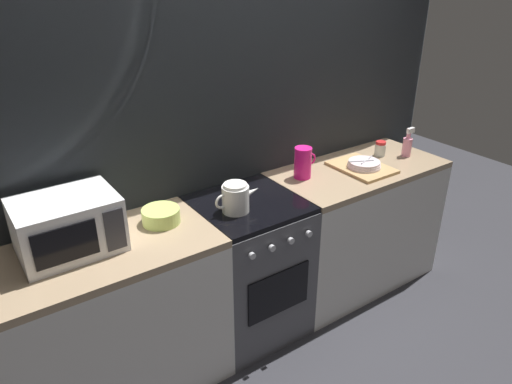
{
  "coord_description": "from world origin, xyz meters",
  "views": [
    {
      "loc": [
        -1.37,
        -2.03,
        2.15
      ],
      "look_at": [
        0.05,
        0.0,
        0.95
      ],
      "focal_mm": 33.72,
      "sensor_mm": 36.0,
      "label": 1
    }
  ],
  "objects_px": {
    "microwave": "(68,225)",
    "spice_jar": "(380,149)",
    "mixing_bowl": "(161,216)",
    "spray_bottle": "(407,145)",
    "kettle": "(236,198)",
    "dish_pile": "(363,166)",
    "stove_unit": "(249,268)",
    "pitcher": "(303,163)"
  },
  "relations": [
    {
      "from": "dish_pile",
      "to": "pitcher",
      "type": "bearing_deg",
      "value": 162.6
    },
    {
      "from": "spice_jar",
      "to": "dish_pile",
      "type": "bearing_deg",
      "value": -159.61
    },
    {
      "from": "stove_unit",
      "to": "spice_jar",
      "type": "relative_size",
      "value": 8.57
    },
    {
      "from": "kettle",
      "to": "spice_jar",
      "type": "height_order",
      "value": "kettle"
    },
    {
      "from": "stove_unit",
      "to": "dish_pile",
      "type": "xyz_separation_m",
      "value": [
        0.89,
        -0.03,
        0.47
      ]
    },
    {
      "from": "kettle",
      "to": "dish_pile",
      "type": "relative_size",
      "value": 0.71
    },
    {
      "from": "stove_unit",
      "to": "pitcher",
      "type": "distance_m",
      "value": 0.74
    },
    {
      "from": "dish_pile",
      "to": "stove_unit",
      "type": "bearing_deg",
      "value": 177.77
    },
    {
      "from": "spray_bottle",
      "to": "stove_unit",
      "type": "bearing_deg",
      "value": 178.21
    },
    {
      "from": "stove_unit",
      "to": "dish_pile",
      "type": "distance_m",
      "value": 1.01
    },
    {
      "from": "mixing_bowl",
      "to": "spice_jar",
      "type": "bearing_deg",
      "value": 0.02
    },
    {
      "from": "stove_unit",
      "to": "mixing_bowl",
      "type": "distance_m",
      "value": 0.71
    },
    {
      "from": "kettle",
      "to": "dish_pile",
      "type": "distance_m",
      "value": 1.01
    },
    {
      "from": "pitcher",
      "to": "spice_jar",
      "type": "distance_m",
      "value": 0.69
    },
    {
      "from": "microwave",
      "to": "mixing_bowl",
      "type": "distance_m",
      "value": 0.47
    },
    {
      "from": "dish_pile",
      "to": "spice_jar",
      "type": "bearing_deg",
      "value": 20.39
    },
    {
      "from": "mixing_bowl",
      "to": "spice_jar",
      "type": "relative_size",
      "value": 1.9
    },
    {
      "from": "mixing_bowl",
      "to": "spray_bottle",
      "type": "height_order",
      "value": "spray_bottle"
    },
    {
      "from": "mixing_bowl",
      "to": "spray_bottle",
      "type": "xyz_separation_m",
      "value": [
        1.83,
        -0.11,
        0.04
      ]
    },
    {
      "from": "microwave",
      "to": "kettle",
      "type": "relative_size",
      "value": 1.62
    },
    {
      "from": "pitcher",
      "to": "spray_bottle",
      "type": "distance_m",
      "value": 0.85
    },
    {
      "from": "pitcher",
      "to": "spray_bottle",
      "type": "bearing_deg",
      "value": -9.12
    },
    {
      "from": "microwave",
      "to": "mixing_bowl",
      "type": "xyz_separation_m",
      "value": [
        0.46,
        -0.0,
        -0.1
      ]
    },
    {
      "from": "microwave",
      "to": "dish_pile",
      "type": "distance_m",
      "value": 1.87
    },
    {
      "from": "stove_unit",
      "to": "spice_jar",
      "type": "height_order",
      "value": "spice_jar"
    },
    {
      "from": "mixing_bowl",
      "to": "spray_bottle",
      "type": "bearing_deg",
      "value": -3.48
    },
    {
      "from": "spice_jar",
      "to": "spray_bottle",
      "type": "bearing_deg",
      "value": -37.24
    },
    {
      "from": "kettle",
      "to": "spice_jar",
      "type": "xyz_separation_m",
      "value": [
        1.29,
        0.12,
        -0.03
      ]
    },
    {
      "from": "kettle",
      "to": "dish_pile",
      "type": "xyz_separation_m",
      "value": [
        1.01,
        0.01,
        -0.06
      ]
    },
    {
      "from": "microwave",
      "to": "pitcher",
      "type": "relative_size",
      "value": 2.3
    },
    {
      "from": "stove_unit",
      "to": "kettle",
      "type": "relative_size",
      "value": 3.16
    },
    {
      "from": "stove_unit",
      "to": "microwave",
      "type": "relative_size",
      "value": 1.96
    },
    {
      "from": "microwave",
      "to": "spice_jar",
      "type": "distance_m",
      "value": 2.15
    },
    {
      "from": "stove_unit",
      "to": "spice_jar",
      "type": "bearing_deg",
      "value": 3.44
    },
    {
      "from": "stove_unit",
      "to": "mixing_bowl",
      "type": "height_order",
      "value": "mixing_bowl"
    },
    {
      "from": "stove_unit",
      "to": "mixing_bowl",
      "type": "xyz_separation_m",
      "value": [
        -0.51,
        0.07,
        0.49
      ]
    },
    {
      "from": "kettle",
      "to": "spray_bottle",
      "type": "relative_size",
      "value": 1.4
    },
    {
      "from": "stove_unit",
      "to": "spray_bottle",
      "type": "xyz_separation_m",
      "value": [
        1.32,
        -0.04,
        0.53
      ]
    },
    {
      "from": "kettle",
      "to": "spice_jar",
      "type": "relative_size",
      "value": 2.71
    },
    {
      "from": "stove_unit",
      "to": "mixing_bowl",
      "type": "bearing_deg",
      "value": 172.15
    },
    {
      "from": "mixing_bowl",
      "to": "dish_pile",
      "type": "distance_m",
      "value": 1.4
    },
    {
      "from": "spice_jar",
      "to": "spray_bottle",
      "type": "distance_m",
      "value": 0.19
    }
  ]
}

